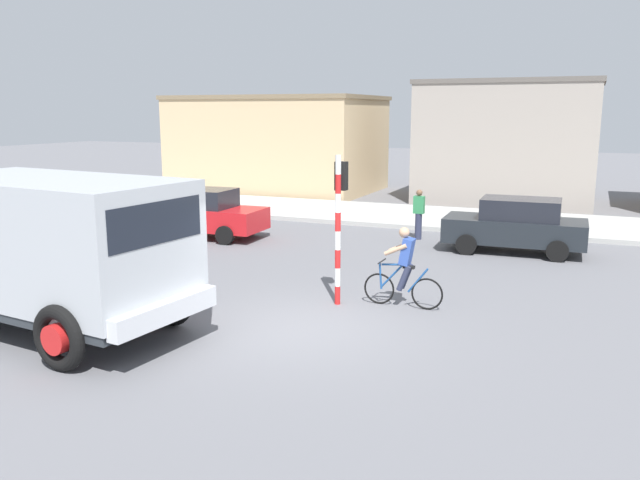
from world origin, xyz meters
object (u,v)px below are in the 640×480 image
at_px(truck_foreground, 54,245).
at_px(car_red_near, 516,225).
at_px(traffic_light_pole, 339,209).
at_px(car_white_mid, 203,213).
at_px(cyclist, 404,267).
at_px(pedestrian_near_kerb, 419,213).

xyz_separation_m(truck_foreground, car_red_near, (7.10, 10.53, -0.85)).
relative_size(traffic_light_pole, car_white_mid, 0.79).
height_order(cyclist, pedestrian_near_kerb, cyclist).
height_order(car_white_mid, pedestrian_near_kerb, pedestrian_near_kerb).
xyz_separation_m(cyclist, car_white_mid, (-8.18, 4.95, -0.05)).
distance_m(traffic_light_pole, pedestrian_near_kerb, 7.72).
xyz_separation_m(cyclist, traffic_light_pole, (-1.35, -0.28, 1.20)).
xyz_separation_m(car_white_mid, pedestrian_near_kerb, (6.63, 2.39, 0.03)).
xyz_separation_m(car_red_near, car_white_mid, (-9.74, -1.56, 0.00)).
height_order(truck_foreground, car_white_mid, truck_foreground).
bearing_deg(cyclist, traffic_light_pole, -168.12).
height_order(cyclist, car_white_mid, cyclist).
distance_m(truck_foreground, traffic_light_pole, 5.63).
xyz_separation_m(truck_foreground, car_white_mid, (-2.64, 8.97, -0.85)).
relative_size(truck_foreground, car_red_near, 1.40).
xyz_separation_m(truck_foreground, pedestrian_near_kerb, (3.98, 11.36, -0.82)).
distance_m(cyclist, pedestrian_near_kerb, 7.50).
height_order(cyclist, traffic_light_pole, traffic_light_pole).
xyz_separation_m(traffic_light_pole, pedestrian_near_kerb, (-0.20, 7.62, -1.22)).
bearing_deg(pedestrian_near_kerb, traffic_light_pole, -88.50).
bearing_deg(pedestrian_near_kerb, car_red_near, -14.90).
height_order(truck_foreground, car_red_near, truck_foreground).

